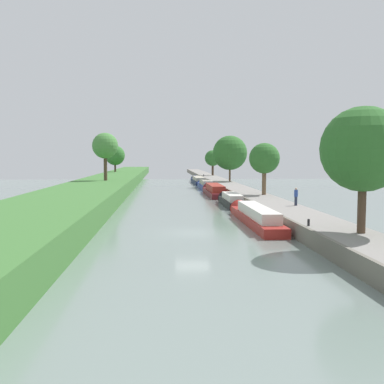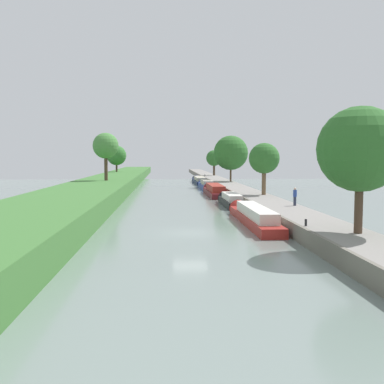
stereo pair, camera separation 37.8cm
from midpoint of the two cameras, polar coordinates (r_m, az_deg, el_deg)
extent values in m
plane|color=slate|center=(33.16, -0.25, -5.20)|extent=(160.00, 160.00, 0.00)
cube|color=#3D7033|center=(34.25, -19.63, -3.49)|extent=(8.71, 260.00, 1.96)
cube|color=gray|center=(34.76, 14.56, -4.00)|extent=(3.77, 260.00, 1.08)
cube|color=#6B665B|center=(34.18, 11.36, -4.04)|extent=(0.25, 260.00, 1.13)
cube|color=maroon|center=(37.77, 7.76, -3.50)|extent=(1.85, 14.39, 0.72)
cube|color=silver|center=(36.97, 7.99, -2.47)|extent=(1.51, 10.07, 0.81)
cone|color=maroon|center=(45.32, 5.80, -2.15)|extent=(1.75, 1.11, 1.75)
cube|color=black|center=(51.28, 4.81, -1.36)|extent=(1.80, 9.14, 0.74)
cube|color=silver|center=(50.76, 4.90, -0.60)|extent=(1.48, 6.40, 0.70)
cone|color=black|center=(56.31, 4.04, -0.83)|extent=(1.71, 1.08, 1.71)
cube|color=maroon|center=(64.96, 2.68, -0.12)|extent=(2.14, 13.37, 0.74)
cube|color=maroon|center=(64.23, 2.75, 0.56)|extent=(1.76, 9.36, 0.90)
cone|color=maroon|center=(72.22, 2.03, 0.34)|extent=(2.04, 1.29, 2.04)
cube|color=#283D93|center=(78.77, 1.60, 0.71)|extent=(1.97, 11.47, 0.79)
cube|color=#B2A893|center=(78.15, 1.64, 1.25)|extent=(1.62, 8.03, 0.76)
cone|color=#283D93|center=(85.06, 1.20, 0.99)|extent=(1.87, 1.18, 1.87)
cube|color=#141E42|center=(94.92, 0.67, 1.32)|extent=(2.14, 15.92, 0.69)
cube|color=#B2A893|center=(94.09, 0.70, 1.72)|extent=(1.75, 11.14, 0.71)
cone|color=#141E42|center=(103.49, 0.30, 1.59)|extent=(2.03, 1.28, 2.03)
cylinder|color=#4C3828|center=(28.27, 20.31, -1.31)|extent=(0.49, 0.49, 3.57)
sphere|color=#2D6628|center=(28.15, 20.48, 5.10)|extent=(5.00, 5.00, 5.00)
cylinder|color=brown|center=(54.01, 8.89, 1.42)|extent=(0.50, 0.50, 3.32)
sphere|color=#2D6628|center=(53.94, 8.93, 4.23)|extent=(3.61, 3.61, 3.61)
cylinder|color=brown|center=(82.90, 4.67, 2.56)|extent=(0.33, 0.33, 3.48)
sphere|color=#2D6628|center=(82.85, 4.68, 4.95)|extent=(6.28, 6.28, 6.28)
cylinder|color=#4C3828|center=(108.88, 2.53, 2.93)|extent=(0.53, 0.53, 3.12)
sphere|color=#2D6628|center=(108.84, 2.53, 4.31)|extent=(3.81, 3.81, 3.81)
cylinder|color=#4C3828|center=(109.95, -9.78, 3.22)|extent=(0.44, 0.44, 2.64)
sphere|color=#33702D|center=(109.92, -9.80, 4.58)|extent=(4.72, 4.72, 4.72)
cylinder|color=#4C3828|center=(69.93, -11.03, 3.16)|extent=(0.52, 0.52, 4.20)
sphere|color=#47843D|center=(69.93, -11.07, 5.76)|extent=(3.92, 3.92, 3.92)
cylinder|color=#282D42|center=(42.64, 12.74, -1.13)|extent=(0.26, 0.26, 0.82)
cylinder|color=#28428E|center=(42.58, 12.76, -0.17)|extent=(0.34, 0.34, 0.62)
sphere|color=tan|center=(42.55, 12.77, 0.40)|extent=(0.22, 0.22, 0.22)
cylinder|color=black|center=(30.34, 14.17, -3.75)|extent=(0.16, 0.16, 0.45)
cylinder|color=black|center=(103.68, 1.37, 2.12)|extent=(0.16, 0.16, 0.45)
camera|label=1|loc=(0.19, -90.18, -0.01)|focal=42.22mm
camera|label=2|loc=(0.19, 89.82, 0.01)|focal=42.22mm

